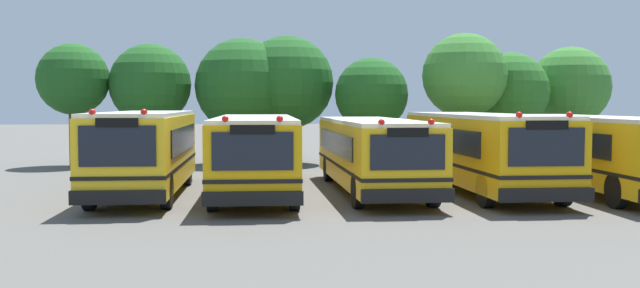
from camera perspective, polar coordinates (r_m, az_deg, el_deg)
name	(u,v)px	position (r m, az deg, el deg)	size (l,w,h in m)	color
ground_plane	(371,192)	(23.47, 4.07, -3.88)	(160.00, 160.00, 0.00)	#595651
school_bus_0	(145,150)	(23.20, -13.84, -0.43)	(2.44, 9.20, 2.78)	yellow
school_bus_1	(255,151)	(23.25, -5.22, -0.54)	(2.65, 10.96, 2.61)	#EAA80C
school_bus_2	(372,152)	(23.51, 4.20, -0.61)	(2.62, 10.50, 2.52)	yellow
school_bus_3	(480,148)	(24.38, 12.66, -0.33)	(2.75, 10.82, 2.70)	#EAA80C
school_bus_4	(591,150)	(25.37, 20.90, -0.42)	(2.69, 11.03, 2.62)	yellow
tree_0	(74,77)	(35.12, -19.11, 5.06)	(3.32, 3.32, 5.71)	#4C3823
tree_1	(151,84)	(34.67, -13.38, 4.70)	(3.84, 3.84, 5.74)	#4C3823
tree_2	(244,83)	(34.37, -6.12, 4.90)	(4.54, 4.54, 6.04)	#4C3823
tree_3	(284,82)	(34.49, -2.92, 5.02)	(4.52, 4.52, 6.19)	#4C3823
tree_4	(373,96)	(33.32, 4.24, 3.90)	(3.43, 3.43, 5.06)	#4C3823
tree_5	(467,77)	(33.64, 11.68, 5.30)	(3.91, 3.91, 6.17)	#4C3823
tree_6	(509,90)	(35.45, 14.88, 4.19)	(3.80, 3.80, 5.39)	#4C3823
tree_7	(567,86)	(38.40, 19.20, 4.40)	(4.02, 4.02, 5.80)	#4C3823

